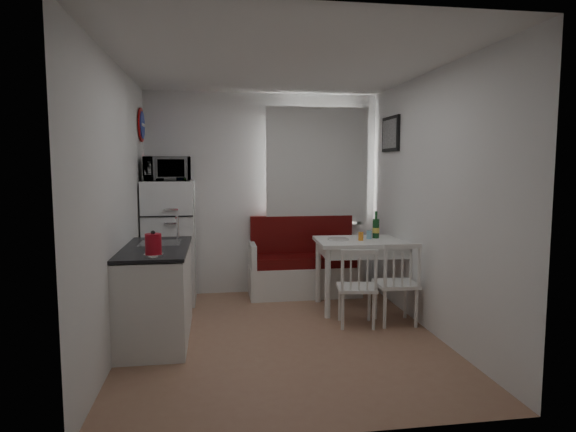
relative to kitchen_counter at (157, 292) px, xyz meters
name	(u,v)px	position (x,y,z in m)	size (l,w,h in m)	color
floor	(282,337)	(1.20, -0.16, -0.46)	(3.00, 3.50, 0.02)	#A37256
ceiling	(282,65)	(1.20, -0.16, 2.14)	(3.00, 3.50, 0.02)	white
wall_back	(264,194)	(1.20, 1.59, 0.84)	(3.00, 0.02, 2.60)	white
wall_front	(323,228)	(1.20, -1.91, 0.84)	(3.00, 0.02, 2.60)	white
wall_left	(118,207)	(-0.30, -0.16, 0.84)	(0.02, 3.50, 2.60)	white
wall_right	(431,203)	(2.70, -0.16, 0.84)	(0.02, 3.50, 2.60)	white
window	(316,169)	(1.90, 1.56, 1.17)	(1.22, 0.06, 1.47)	white
curtain	(318,165)	(1.90, 1.49, 1.22)	(1.35, 0.02, 1.50)	white
kitchen_counter	(157,292)	(0.00, 0.00, 0.00)	(0.62, 1.32, 1.16)	white
wall_sign	(142,125)	(-0.27, 1.29, 1.69)	(0.40, 0.40, 0.03)	#1C34A8
picture_frame	(390,134)	(2.67, 0.94, 1.59)	(0.04, 0.52, 0.42)	black
bench	(304,269)	(1.69, 1.36, -0.12)	(1.41, 0.54, 1.01)	white
dining_table	(364,247)	(2.27, 0.65, 0.27)	(1.12, 0.81, 0.82)	white
chair_left	(359,279)	(2.02, 0.00, 0.06)	(0.44, 0.43, 0.45)	white
chair_right	(399,275)	(2.45, -0.01, 0.09)	(0.43, 0.41, 0.47)	white
fridge	(170,242)	(0.02, 1.24, 0.29)	(0.60, 0.60, 1.49)	white
microwave	(168,169)	(0.02, 1.19, 1.18)	(0.52, 0.36, 0.29)	white
kettle	(153,244)	(0.05, -0.54, 0.55)	(0.16, 0.16, 0.22)	#B40E1D
wine_bottle	(376,225)	(2.45, 0.75, 0.52)	(0.08, 0.08, 0.32)	#15421D
drinking_glass_orange	(361,236)	(2.22, 0.60, 0.41)	(0.06, 0.06, 0.10)	orange
drinking_glass_blue	(369,235)	(2.35, 0.70, 0.41)	(0.06, 0.06, 0.10)	#7FBED8
plate	(338,239)	(1.97, 0.67, 0.37)	(0.24, 0.24, 0.02)	white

